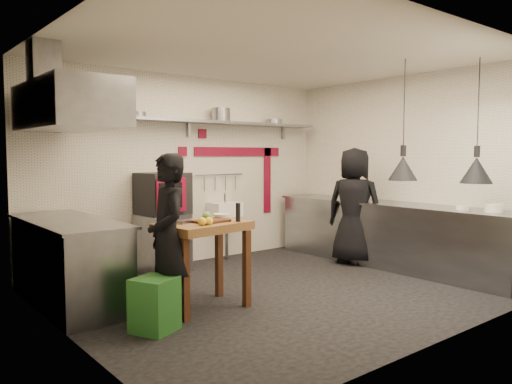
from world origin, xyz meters
TOP-DOWN VIEW (x-y plane):
  - floor at (0.00, 0.00)m, footprint 5.00×5.00m
  - ceiling at (0.00, 0.00)m, footprint 5.00×5.00m
  - wall_back at (0.00, 2.10)m, footprint 5.00×0.04m
  - wall_front at (0.00, -2.10)m, footprint 5.00×0.04m
  - wall_left at (-2.50, 0.00)m, footprint 0.04×4.20m
  - wall_right at (2.50, 0.00)m, footprint 0.04×4.20m
  - red_band_horiz at (0.95, 2.08)m, footprint 1.70×0.02m
  - red_band_vert at (1.55, 2.08)m, footprint 0.14×0.02m
  - red_tile_a at (0.25, 2.08)m, footprint 0.14×0.02m
  - red_tile_b at (-0.10, 2.08)m, footprint 0.14×0.02m
  - back_shelf at (0.00, 1.92)m, footprint 4.60×0.34m
  - shelf_bracket_left at (-1.90, 2.07)m, footprint 0.04×0.06m
  - shelf_bracket_mid at (0.00, 2.07)m, footprint 0.04×0.06m
  - shelf_bracket_right at (1.90, 2.07)m, footprint 0.04×0.06m
  - pan_far_left at (-1.58, 1.92)m, footprint 0.31×0.31m
  - pan_mid_left at (-0.91, 1.92)m, footprint 0.33×0.33m
  - stock_pot at (0.48, 1.92)m, footprint 0.32×0.32m
  - pan_right at (1.56, 1.92)m, footprint 0.33×0.33m
  - oven_stand at (-0.61, 1.78)m, footprint 0.66×0.61m
  - combi_oven at (-0.59, 1.81)m, footprint 0.66×0.62m
  - oven_door at (-0.63, 1.49)m, footprint 0.46×0.07m
  - oven_glass at (-0.66, 1.47)m, footprint 0.36×0.05m
  - hand_sink at (0.55, 1.92)m, footprint 0.46×0.34m
  - sink_tap at (0.55, 1.92)m, footprint 0.03×0.03m
  - sink_drain at (0.55, 1.88)m, footprint 0.06×0.06m
  - utensil_rail at (0.55, 2.06)m, footprint 0.90×0.02m
  - counter_right at (2.15, 0.00)m, footprint 0.70×3.80m
  - counter_right_top at (2.15, 0.00)m, footprint 0.76×3.90m
  - plate_stack at (2.12, -1.52)m, footprint 0.27×0.27m
  - small_bowl_right at (2.10, -1.14)m, footprint 0.23×0.23m
  - counter_left at (-2.15, 1.05)m, footprint 0.70×1.90m
  - counter_left_top at (-2.15, 1.05)m, footprint 0.76×2.00m
  - extractor_hood at (-2.10, 1.05)m, footprint 0.78×1.60m
  - hood_duct at (-2.35, 1.05)m, footprint 0.28×0.28m
  - green_bin at (-1.82, -0.29)m, footprint 0.47×0.47m
  - prep_table at (-1.08, 0.02)m, footprint 1.00×0.76m
  - cutting_board at (-1.02, -0.03)m, footprint 0.39×0.29m
  - pepper_mill at (-0.77, -0.18)m, footprint 0.07×0.07m
  - lemon_a at (-1.22, -0.18)m, footprint 0.11×0.11m
  - lemon_b at (-1.15, -0.19)m, footprint 0.09×0.09m
  - veg_ball at (-0.98, 0.11)m, footprint 0.12×0.12m
  - steel_tray at (-1.28, 0.08)m, footprint 0.22×0.18m
  - bowl at (-0.78, 0.10)m, footprint 0.26×0.26m
  - heat_lamp_near at (1.37, -0.73)m, footprint 0.42×0.42m
  - heat_lamp_far at (1.99, -1.35)m, footprint 0.47×0.47m
  - chef_left at (-1.58, -0.12)m, footprint 0.52×0.68m
  - chef_right at (1.86, 0.43)m, footprint 0.82×0.99m

SIDE VIEW (x-z plane):
  - floor at x=0.00m, z-range 0.00..0.00m
  - green_bin at x=-1.82m, z-range 0.00..0.50m
  - sink_drain at x=0.55m, z-range 0.01..0.67m
  - oven_stand at x=-0.61m, z-range 0.00..0.80m
  - counter_right at x=2.15m, z-range 0.00..0.90m
  - counter_left at x=-2.15m, z-range 0.00..0.90m
  - prep_table at x=-1.08m, z-range 0.00..0.92m
  - hand_sink at x=0.55m, z-range 0.67..0.89m
  - chef_left at x=-1.58m, z-range 0.00..1.65m
  - chef_right at x=1.86m, z-range 0.00..1.73m
  - counter_right_top at x=2.15m, z-range 0.90..0.93m
  - counter_left_top at x=-2.15m, z-range 0.90..0.93m
  - cutting_board at x=-1.02m, z-range 0.92..0.94m
  - steel_tray at x=-1.28m, z-range 0.92..0.95m
  - bowl at x=-0.78m, z-range 0.92..0.98m
  - small_bowl_right at x=2.10m, z-range 0.93..0.98m
  - lemon_b at x=-1.15m, z-range 0.92..1.00m
  - sink_tap at x=0.55m, z-range 0.89..1.03m
  - lemon_a at x=-1.22m, z-range 0.92..1.00m
  - veg_ball at x=-0.98m, z-range 0.92..1.02m
  - plate_stack at x=2.12m, z-range 0.93..1.04m
  - pepper_mill at x=-0.77m, z-range 0.92..1.12m
  - combi_oven at x=-0.59m, z-range 0.80..1.38m
  - oven_door at x=-0.63m, z-range 0.86..1.32m
  - oven_glass at x=-0.66m, z-range 0.92..1.26m
  - red_band_vert at x=1.55m, z-range 0.65..1.75m
  - utensil_rail at x=0.55m, z-range 1.31..1.33m
  - wall_back at x=0.00m, z-range 0.00..2.80m
  - wall_front at x=0.00m, z-range 0.00..2.80m
  - wall_left at x=-2.50m, z-range 0.00..2.80m
  - wall_right at x=2.50m, z-range 0.00..2.80m
  - red_band_horiz at x=0.95m, z-range 1.61..1.75m
  - red_tile_b at x=-0.10m, z-range 1.61..1.75m
  - red_tile_a at x=0.25m, z-range 1.88..2.02m
  - shelf_bracket_left at x=-1.90m, z-range 1.90..2.14m
  - shelf_bracket_mid at x=0.00m, z-range 1.90..2.14m
  - shelf_bracket_right at x=1.90m, z-range 1.90..2.14m
  - heat_lamp_far at x=1.99m, z-range 1.28..2.80m
  - heat_lamp_near at x=1.37m, z-range 1.31..2.80m
  - back_shelf at x=0.00m, z-range 2.10..2.14m
  - extractor_hood at x=-2.10m, z-range 1.90..2.40m
  - pan_mid_left at x=-0.91m, z-range 2.14..2.21m
  - pan_right at x=1.56m, z-range 2.14..2.22m
  - pan_far_left at x=-1.58m, z-range 2.14..2.23m
  - stock_pot at x=0.48m, z-range 2.14..2.34m
  - hood_duct at x=-2.35m, z-range 2.30..2.80m
  - ceiling at x=0.00m, z-range 2.80..2.80m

